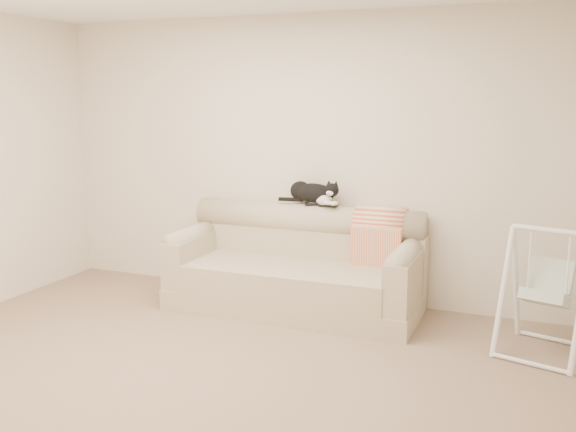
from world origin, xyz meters
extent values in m
plane|color=#7A634E|center=(0.00, 0.00, 0.00)|extent=(5.00, 5.00, 0.00)
cube|color=beige|center=(0.00, 2.00, 1.30)|extent=(5.00, 0.04, 2.60)
cube|color=tan|center=(0.09, 1.53, 0.09)|extent=(2.20, 0.90, 0.18)
cube|color=tan|center=(0.09, 1.42, 0.30)|extent=(1.80, 0.68, 0.24)
cube|color=tan|center=(0.09, 1.87, 0.43)|extent=(2.20, 0.22, 0.50)
cylinder|color=tan|center=(0.09, 1.87, 0.76)|extent=(2.16, 0.28, 0.28)
cube|color=tan|center=(-0.90, 1.53, 0.39)|extent=(0.20, 0.88, 0.42)
cylinder|color=tan|center=(-0.90, 1.53, 0.60)|extent=(0.18, 0.84, 0.18)
cube|color=tan|center=(1.08, 1.53, 0.39)|extent=(0.20, 0.88, 0.42)
cylinder|color=tan|center=(1.08, 1.53, 0.60)|extent=(0.18, 0.84, 0.18)
cube|color=black|center=(0.17, 1.86, 0.91)|extent=(0.19, 0.11, 0.02)
cube|color=gray|center=(0.17, 1.86, 0.92)|extent=(0.11, 0.07, 0.01)
cube|color=black|center=(0.30, 1.84, 0.91)|extent=(0.17, 0.05, 0.02)
ellipsoid|color=black|center=(0.15, 1.88, 1.01)|extent=(0.43, 0.25, 0.17)
ellipsoid|color=black|center=(0.01, 1.91, 1.02)|extent=(0.22, 0.20, 0.17)
ellipsoid|color=white|center=(0.26, 1.83, 0.97)|extent=(0.17, 0.13, 0.12)
ellipsoid|color=black|center=(0.34, 1.81, 1.05)|extent=(0.15, 0.15, 0.12)
ellipsoid|color=white|center=(0.34, 1.76, 1.03)|extent=(0.08, 0.06, 0.05)
sphere|color=#BF7272|center=(0.34, 1.73, 1.03)|extent=(0.01, 0.01, 0.01)
cone|color=black|center=(0.31, 1.82, 1.11)|extent=(0.06, 0.06, 0.06)
cone|color=black|center=(0.38, 1.81, 1.11)|extent=(0.07, 0.07, 0.06)
sphere|color=#AF901E|center=(0.31, 1.76, 1.06)|extent=(0.02, 0.02, 0.02)
sphere|color=#AF901E|center=(0.36, 1.76, 1.06)|extent=(0.02, 0.02, 0.02)
ellipsoid|color=white|center=(0.32, 1.78, 0.94)|extent=(0.09, 0.11, 0.04)
ellipsoid|color=white|center=(0.37, 1.77, 0.94)|extent=(0.09, 0.11, 0.04)
cylinder|color=black|center=(-0.06, 1.84, 0.94)|extent=(0.23, 0.08, 0.04)
cylinder|color=#D55229|center=(0.78, 1.87, 0.76)|extent=(0.44, 0.33, 0.33)
cube|color=#D55229|center=(0.78, 1.70, 0.56)|extent=(0.44, 0.09, 0.42)
cylinder|color=white|center=(1.85, 1.22, 0.46)|extent=(0.13, 0.33, 0.94)
cylinder|color=white|center=(1.93, 1.50, 0.46)|extent=(0.13, 0.33, 0.94)
cylinder|color=white|center=(2.15, 1.29, 0.93)|extent=(0.53, 0.18, 0.04)
cylinder|color=white|center=(2.07, 1.01, 0.02)|extent=(0.53, 0.18, 0.03)
cylinder|color=white|center=(2.23, 1.57, 0.02)|extent=(0.53, 0.18, 0.03)
cube|color=white|center=(2.14, 1.26, 0.43)|extent=(0.37, 0.35, 0.18)
cube|color=white|center=(2.17, 1.38, 0.58)|extent=(0.34, 0.22, 0.25)
cylinder|color=white|center=(2.02, 1.33, 0.71)|extent=(0.02, 0.02, 0.44)
cylinder|color=white|center=(2.28, 1.25, 0.71)|extent=(0.02, 0.02, 0.44)
camera|label=1|loc=(2.07, -3.55, 1.87)|focal=40.00mm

